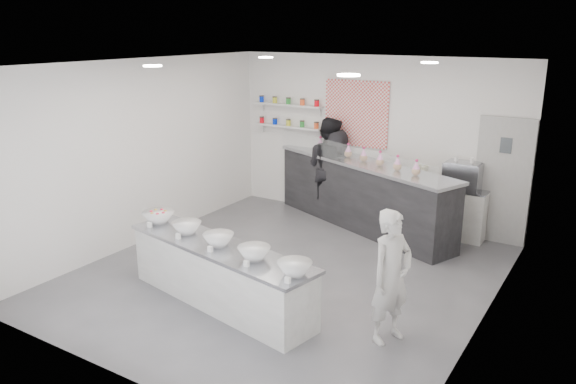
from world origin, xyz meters
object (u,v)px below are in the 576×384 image
(prep_counter, at_px, (220,275))
(espresso_machine, at_px, (462,176))
(back_bar, at_px, (362,195))
(staff_right, at_px, (336,174))
(woman_prep, at_px, (391,277))
(espresso_ledge, at_px, (450,213))
(staff_left, at_px, (329,167))

(prep_counter, relative_size, espresso_machine, 5.03)
(back_bar, distance_m, staff_right, 0.75)
(back_bar, relative_size, woman_prep, 2.49)
(back_bar, xyz_separation_m, woman_prep, (1.88, -3.33, 0.18))
(back_bar, bearing_deg, espresso_ledge, 34.26)
(prep_counter, bearing_deg, espresso_ledge, 76.51)
(espresso_ledge, xyz_separation_m, staff_left, (-2.31, -0.07, 0.51))
(prep_counter, xyz_separation_m, woman_prep, (2.19, 0.33, 0.38))
(espresso_ledge, bearing_deg, staff_left, -178.30)
(staff_left, xyz_separation_m, staff_right, (0.15, 0.00, -0.11))
(espresso_machine, height_order, staff_left, staff_left)
(espresso_machine, distance_m, woman_prep, 3.67)
(espresso_ledge, distance_m, woman_prep, 3.68)
(prep_counter, distance_m, espresso_ledge, 4.37)
(back_bar, height_order, staff_right, staff_right)
(espresso_ledge, xyz_separation_m, staff_right, (-2.15, -0.07, 0.40))
(espresso_machine, bearing_deg, staff_left, -178.40)
(espresso_ledge, xyz_separation_m, espresso_machine, (0.15, 0.00, 0.66))
(back_bar, height_order, espresso_machine, espresso_machine)
(back_bar, xyz_separation_m, staff_right, (-0.66, 0.25, 0.23))
(espresso_ledge, bearing_deg, back_bar, -167.95)
(espresso_ledge, distance_m, staff_left, 2.36)
(prep_counter, bearing_deg, woman_prep, 19.53)
(back_bar, distance_m, woman_prep, 3.82)
(back_bar, relative_size, espresso_machine, 6.63)
(back_bar, height_order, woman_prep, woman_prep)
(espresso_ledge, bearing_deg, espresso_machine, 0.00)
(staff_left, relative_size, staff_right, 1.13)
(prep_counter, bearing_deg, staff_right, 106.03)
(espresso_ledge, relative_size, espresso_machine, 2.00)
(espresso_ledge, relative_size, staff_left, 0.62)
(staff_left, bearing_deg, prep_counter, 102.70)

